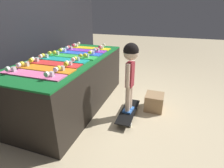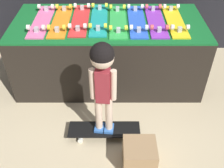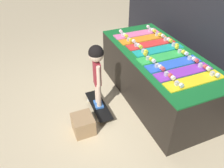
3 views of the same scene
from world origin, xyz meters
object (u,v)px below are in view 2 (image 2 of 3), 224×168
Objects in this scene: skateboard_pink_on_rack at (41,20)px; skateboard_blue_on_rack at (136,20)px; skateboard_on_floor at (104,130)px; skateboard_orange_on_rack at (60,20)px; skateboard_green_on_rack at (117,21)px; skateboard_teal_on_rack at (98,19)px; skateboard_purple_on_rack at (155,20)px; storage_box at (139,155)px; skateboard_red_on_rack at (80,19)px; child at (102,74)px; skateboard_yellow_on_rack at (174,20)px.

skateboard_blue_on_rack is (1.04, -0.00, 0.00)m from skateboard_pink_on_rack.
skateboard_on_floor is at bearing -110.25° from skateboard_blue_on_rack.
skateboard_orange_on_rack is at bearing 1.05° from skateboard_pink_on_rack.
skateboard_green_on_rack and skateboard_blue_on_rack have the same top height.
skateboard_teal_on_rack and skateboard_purple_on_rack have the same top height.
skateboard_teal_on_rack is (0.62, 0.03, 0.00)m from skateboard_pink_on_rack.
storage_box is at bearing -73.61° from skateboard_teal_on_rack.
skateboard_red_on_rack is 1.00× the size of skateboard_blue_on_rack.
skateboard_pink_on_rack is 1.24m from skateboard_purple_on_rack.
storage_box is (1.01, -1.27, -0.66)m from skateboard_pink_on_rack.
skateboard_orange_on_rack is at bearing -173.34° from skateboard_red_on_rack.
skateboard_green_on_rack is at bearing -1.31° from skateboard_orange_on_rack.
child is 0.79m from storage_box.
skateboard_on_floor is (-0.56, -0.95, -0.72)m from skateboard_purple_on_rack.
storage_box reaches higher than skateboard_on_floor.
skateboard_red_on_rack is 1.00× the size of skateboard_purple_on_rack.
skateboard_orange_on_rack is 0.21m from skateboard_red_on_rack.
storage_box is at bearing -45.88° from skateboard_on_floor.
skateboard_purple_on_rack and skateboard_yellow_on_rack have the same top height.
child is 3.37× the size of storage_box.
skateboard_green_on_rack is 2.71× the size of storage_box.
skateboard_green_on_rack is (0.83, -0.01, 0.00)m from skateboard_pink_on_rack.
skateboard_teal_on_rack is at bearing 99.93° from child.
storage_box is (0.18, -1.26, -0.66)m from skateboard_green_on_rack.
storage_box is at bearing -39.84° from child.
skateboard_red_on_rack is at bearing 105.71° from skateboard_on_floor.
skateboard_green_on_rack is at bearing 97.97° from storage_box.
skateboard_pink_on_rack is 1.00× the size of skateboard_red_on_rack.
skateboard_purple_on_rack is at bearing 0.81° from skateboard_blue_on_rack.
skateboard_green_on_rack and skateboard_yellow_on_rack have the same top height.
skateboard_orange_on_rack is 1.00× the size of skateboard_yellow_on_rack.
skateboard_orange_on_rack and skateboard_purple_on_rack have the same top height.
skateboard_yellow_on_rack is at bearing -0.05° from skateboard_orange_on_rack.
skateboard_red_on_rack is (0.21, 0.02, 0.00)m from skateboard_orange_on_rack.
storage_box is (0.32, -0.33, 0.05)m from skateboard_on_floor.
skateboard_pink_on_rack and skateboard_orange_on_rack have the same top height.
skateboard_purple_on_rack is at bearing 65.64° from child.
skateboard_pink_on_rack reaches higher than skateboard_on_floor.
skateboard_orange_on_rack is at bearing 178.69° from skateboard_green_on_rack.
skateboard_teal_on_rack reaches higher than storage_box.
skateboard_red_on_rack is 0.80× the size of child.
skateboard_orange_on_rack and skateboard_teal_on_rack have the same top height.
skateboard_yellow_on_rack is at bearing 57.22° from child.
skateboard_red_on_rack is 1.01m from child.
skateboard_blue_on_rack is (0.21, 0.01, 0.00)m from skateboard_green_on_rack.
storage_box is (-0.45, -1.28, -0.66)m from skateboard_yellow_on_rack.
skateboard_on_floor is (-0.14, -0.94, -0.72)m from skateboard_green_on_rack.
skateboard_purple_on_rack is 0.80× the size of child.
skateboard_orange_on_rack is at bearing 179.64° from skateboard_blue_on_rack.
skateboard_yellow_on_rack is (0.62, 0.01, 0.00)m from skateboard_green_on_rack.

